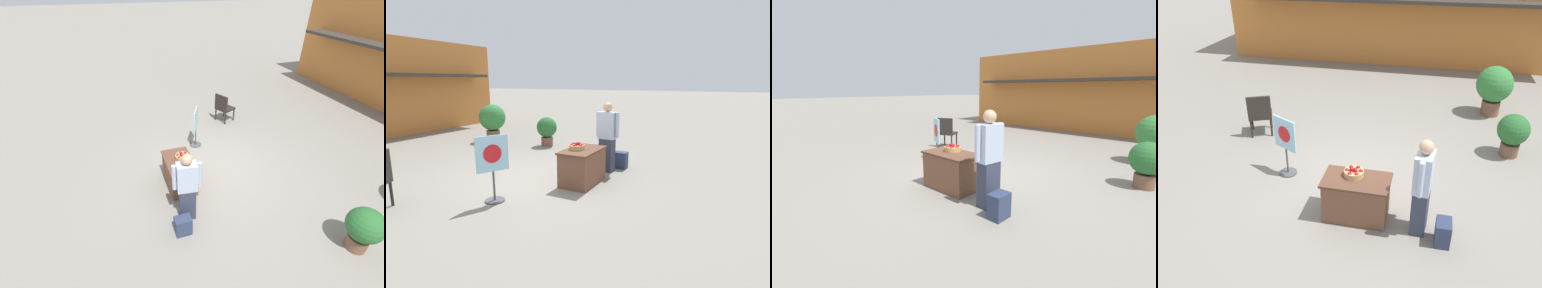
% 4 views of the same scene
% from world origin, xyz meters
% --- Properties ---
extents(ground_plane, '(120.00, 120.00, 0.00)m').
position_xyz_m(ground_plane, '(0.00, 0.00, 0.00)').
color(ground_plane, gray).
extents(storefront_building, '(13.61, 4.80, 3.88)m').
position_xyz_m(storefront_building, '(0.19, 9.75, 1.94)').
color(storefront_building, '#C67533').
rests_on(storefront_building, ground_plane).
extents(display_table, '(1.14, 0.68, 0.76)m').
position_xyz_m(display_table, '(0.29, -1.07, 0.38)').
color(display_table, brown).
rests_on(display_table, ground_plane).
extents(apple_basket, '(0.34, 0.34, 0.16)m').
position_xyz_m(apple_basket, '(0.22, -0.98, 0.82)').
color(apple_basket, tan).
rests_on(apple_basket, display_table).
extents(person_visitor, '(0.31, 0.61, 1.69)m').
position_xyz_m(person_visitor, '(1.36, -1.21, 0.86)').
color(person_visitor, '#33384C').
rests_on(person_visitor, ground_plane).
extents(backpack, '(0.24, 0.34, 0.42)m').
position_xyz_m(backpack, '(1.75, -1.43, 0.21)').
color(backpack, '#2D3856').
rests_on(backpack, ground_plane).
extents(poster_board, '(0.55, 0.36, 1.24)m').
position_xyz_m(poster_board, '(-1.36, -0.08, 0.68)').
color(poster_board, '#4C4C51').
rests_on(poster_board, ground_plane).
extents(patio_chair, '(0.73, 0.73, 1.04)m').
position_xyz_m(patio_chair, '(-2.62, 1.43, 0.58)').
color(patio_chair, '#28231E').
rests_on(patio_chair, ground_plane).
extents(potted_plant_far_left, '(0.68, 0.68, 0.98)m').
position_xyz_m(potted_plant_far_left, '(3.16, 1.70, 0.58)').
color(potted_plant_far_left, brown).
rests_on(potted_plant_far_left, ground_plane).
extents(potted_plant_near_left, '(0.95, 0.95, 1.35)m').
position_xyz_m(potted_plant_near_left, '(2.96, 3.93, 0.81)').
color(potted_plant_near_left, brown).
rests_on(potted_plant_near_left, ground_plane).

